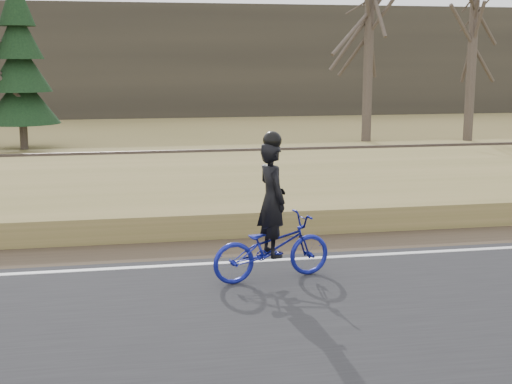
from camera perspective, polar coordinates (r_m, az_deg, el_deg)
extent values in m
plane|color=#947F4B|center=(10.76, -7.91, -6.54)|extent=(120.00, 120.00, 0.00)
cube|color=black|center=(8.40, -7.03, -11.35)|extent=(120.00, 6.00, 0.06)
cube|color=silver|center=(10.94, -7.97, -5.91)|extent=(120.00, 0.12, 0.01)
cube|color=#473A2B|center=(11.91, -8.21, -4.76)|extent=(120.00, 1.60, 0.04)
cube|color=#947F4B|center=(14.78, -8.77, -0.95)|extent=(120.00, 5.00, 0.44)
cube|color=slate|center=(18.52, -9.20, 1.40)|extent=(120.00, 3.00, 0.45)
cube|color=black|center=(18.47, -9.22, 2.30)|extent=(120.00, 2.40, 0.14)
cube|color=brown|center=(17.74, -9.17, 2.43)|extent=(120.00, 0.07, 0.15)
cube|color=brown|center=(19.17, -9.30, 3.04)|extent=(120.00, 0.07, 0.15)
cube|color=#383328|center=(40.28, -10.24, 10.28)|extent=(120.00, 4.00, 6.00)
imported|color=navy|center=(10.13, 1.28, -4.45)|extent=(1.86, 0.97, 0.93)
imported|color=black|center=(9.97, 1.29, -0.60)|extent=(0.50, 0.66, 1.62)
sphere|color=black|center=(9.85, 1.31, 4.14)|extent=(0.26, 0.26, 0.26)
cylinder|color=brown|center=(27.80, 9.04, 12.67)|extent=(0.36, 0.36, 8.39)
cylinder|color=brown|center=(28.88, 16.93, 10.93)|extent=(0.36, 0.36, 7.04)
cylinder|color=brown|center=(26.37, -18.10, 4.58)|extent=(0.28, 0.28, 1.21)
cone|color=black|center=(26.28, -18.25, 7.15)|extent=(2.60, 2.60, 1.77)
cone|color=black|center=(26.25, -18.39, 9.56)|extent=(2.15, 2.15, 1.77)
cone|color=black|center=(26.26, -18.54, 11.98)|extent=(1.70, 1.70, 1.77)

